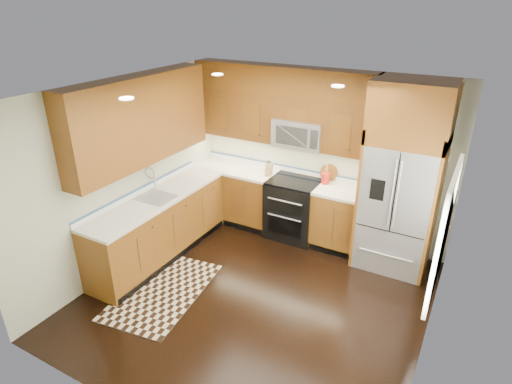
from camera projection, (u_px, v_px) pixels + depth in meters
The scene contains 16 objects.
ground at pixel (256, 298), 5.45m from camera, with size 4.00×4.00×0.00m, color black.
wall_back at pixel (319, 155), 6.49m from camera, with size 4.00×0.02×2.60m, color beige.
wall_left at pixel (127, 174), 5.78m from camera, with size 0.02×4.00×2.60m, color beige.
wall_right at pixel (441, 253), 4.02m from camera, with size 0.02×4.00×2.60m, color beige.
window at pixel (443, 233), 4.15m from camera, with size 0.04×1.10×1.30m.
base_cabinets at pixel (214, 216), 6.52m from camera, with size 2.85×3.00×0.90m.
countertop at pixel (225, 187), 6.35m from camera, with size 2.86×3.01×0.04m.
upper_cabinets at pixel (221, 112), 5.97m from camera, with size 2.85×3.00×1.15m.
range at pixel (293, 209), 6.69m from camera, with size 0.76×0.67×0.95m.
microwave at pixel (300, 133), 6.29m from camera, with size 0.76×0.40×0.42m.
refrigerator at pixel (402, 179), 5.63m from camera, with size 0.98×0.75×2.60m.
sink_faucet at pixel (155, 193), 5.98m from camera, with size 0.54×0.44×0.37m.
rug at pixel (163, 291), 5.56m from camera, with size 0.95×1.58×0.01m, color black.
knife_block at pixel (269, 169), 6.66m from camera, with size 0.10×0.13×0.25m.
utensil_crock at pixel (326, 176), 6.36m from camera, with size 0.16×0.16×0.35m.
cutting_board at pixel (328, 180), 6.51m from camera, with size 0.26×0.26×0.02m, color brown.
Camera 1 is at (2.13, -3.84, 3.50)m, focal length 30.00 mm.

